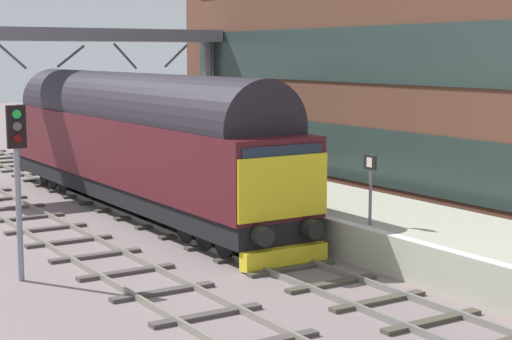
{
  "coord_description": "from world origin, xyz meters",
  "views": [
    {
      "loc": [
        -11.52,
        -21.33,
        5.3
      ],
      "look_at": [
        0.2,
        -2.89,
        2.26
      ],
      "focal_mm": 58.66,
      "sensor_mm": 36.0,
      "label": 1
    }
  ],
  "objects_px": {
    "signal_post_near": "(17,168)",
    "waiting_passenger": "(199,142)",
    "platform_number_sign": "(370,178)",
    "diesel_locomotive": "(135,139)"
  },
  "relations": [
    {
      "from": "waiting_passenger",
      "to": "platform_number_sign",
      "type": "bearing_deg",
      "value": -170.16
    },
    {
      "from": "diesel_locomotive",
      "to": "signal_post_near",
      "type": "distance_m",
      "value": 8.86
    },
    {
      "from": "diesel_locomotive",
      "to": "signal_post_near",
      "type": "xyz_separation_m",
      "value": [
        -5.92,
        -6.58,
        0.19
      ]
    },
    {
      "from": "platform_number_sign",
      "to": "waiting_passenger",
      "type": "relative_size",
      "value": 1.08
    },
    {
      "from": "signal_post_near",
      "to": "waiting_passenger",
      "type": "relative_size",
      "value": 2.52
    },
    {
      "from": "platform_number_sign",
      "to": "diesel_locomotive",
      "type": "bearing_deg",
      "value": 101.95
    },
    {
      "from": "diesel_locomotive",
      "to": "waiting_passenger",
      "type": "bearing_deg",
      "value": 29.85
    },
    {
      "from": "signal_post_near",
      "to": "platform_number_sign",
      "type": "distance_m",
      "value": 8.57
    },
    {
      "from": "diesel_locomotive",
      "to": "signal_post_near",
      "type": "relative_size",
      "value": 4.36
    },
    {
      "from": "signal_post_near",
      "to": "waiting_passenger",
      "type": "xyz_separation_m",
      "value": [
        9.44,
        8.6,
        -0.68
      ]
    }
  ]
}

